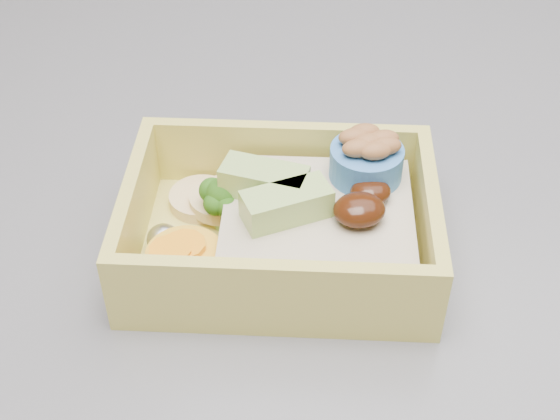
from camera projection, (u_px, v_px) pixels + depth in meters
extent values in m
cube|color=brown|center=(207.00, 3.00, 1.75)|extent=(3.20, 0.60, 0.90)
cube|color=#37363B|center=(346.00, 285.00, 0.49)|extent=(1.24, 0.84, 0.04)
cube|color=#D0C456|center=(280.00, 248.00, 0.48)|extent=(0.21, 0.17, 0.01)
cube|color=#D0C456|center=(285.00, 153.00, 0.51)|extent=(0.18, 0.05, 0.04)
cube|color=#D0C456|center=(274.00, 294.00, 0.41)|extent=(0.18, 0.05, 0.04)
cube|color=#D0C456|center=(428.00, 222.00, 0.46)|extent=(0.03, 0.11, 0.04)
cube|color=#D0C456|center=(134.00, 211.00, 0.46)|extent=(0.03, 0.11, 0.04)
cube|color=tan|center=(317.00, 228.00, 0.47)|extent=(0.13, 0.12, 0.03)
ellipsoid|color=black|center=(359.00, 210.00, 0.44)|extent=(0.04, 0.03, 0.02)
ellipsoid|color=black|center=(370.00, 192.00, 0.46)|extent=(0.03, 0.03, 0.01)
cube|color=#A1C466|center=(287.00, 204.00, 0.45)|extent=(0.05, 0.03, 0.02)
cube|color=#A1C466|center=(264.00, 181.00, 0.46)|extent=(0.06, 0.04, 0.02)
cylinder|color=#7AA157|center=(224.00, 216.00, 0.48)|extent=(0.01, 0.01, 0.02)
sphere|color=#2B6016|center=(222.00, 194.00, 0.47)|extent=(0.02, 0.02, 0.02)
sphere|color=#2B6016|center=(237.00, 192.00, 0.47)|extent=(0.02, 0.02, 0.02)
sphere|color=#2B6016|center=(212.00, 191.00, 0.48)|extent=(0.02, 0.02, 0.02)
sphere|color=#2B6016|center=(227.00, 205.00, 0.47)|extent=(0.01, 0.01, 0.01)
sphere|color=#2B6016|center=(215.00, 204.00, 0.47)|extent=(0.01, 0.01, 0.01)
sphere|color=#2B6016|center=(224.00, 188.00, 0.48)|extent=(0.01, 0.01, 0.01)
cylinder|color=gold|center=(186.00, 264.00, 0.45)|extent=(0.04, 0.04, 0.02)
cylinder|color=orange|center=(185.00, 245.00, 0.44)|extent=(0.02, 0.02, 0.00)
cylinder|color=orange|center=(170.00, 251.00, 0.44)|extent=(0.02, 0.02, 0.00)
cylinder|color=tan|center=(201.00, 199.00, 0.50)|extent=(0.04, 0.04, 0.01)
cylinder|color=tan|center=(221.00, 200.00, 0.49)|extent=(0.04, 0.04, 0.01)
ellipsoid|color=silver|center=(252.00, 186.00, 0.50)|extent=(0.02, 0.02, 0.02)
ellipsoid|color=silver|center=(164.00, 240.00, 0.46)|extent=(0.02, 0.02, 0.02)
cylinder|color=#3875C1|center=(366.00, 163.00, 0.47)|extent=(0.04, 0.04, 0.02)
ellipsoid|color=brown|center=(368.00, 142.00, 0.46)|extent=(0.02, 0.02, 0.01)
ellipsoid|color=brown|center=(383.00, 139.00, 0.47)|extent=(0.02, 0.02, 0.01)
ellipsoid|color=brown|center=(354.00, 137.00, 0.47)|extent=(0.02, 0.02, 0.01)
ellipsoid|color=brown|center=(375.00, 151.00, 0.46)|extent=(0.02, 0.02, 0.01)
ellipsoid|color=brown|center=(358.00, 148.00, 0.46)|extent=(0.02, 0.02, 0.01)
ellipsoid|color=brown|center=(385.00, 146.00, 0.46)|extent=(0.02, 0.02, 0.01)
ellipsoid|color=brown|center=(364.00, 132.00, 0.47)|extent=(0.02, 0.02, 0.01)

